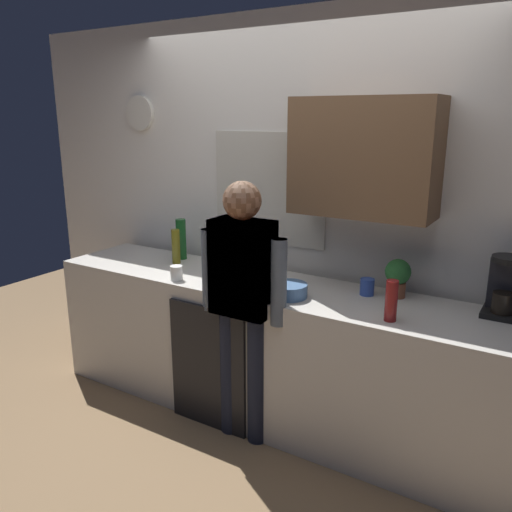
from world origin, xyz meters
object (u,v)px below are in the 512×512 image
at_px(bottle_olive_oil, 176,247).
at_px(cup_white_mug, 177,273).
at_px(potted_plant, 398,276).
at_px(cup_blue_mug, 367,287).
at_px(person_guest, 243,293).
at_px(bottle_red_vinegar, 391,301).
at_px(mixing_bowl, 289,290).
at_px(cup_terracotta_mug, 257,270).
at_px(bottle_green_wine, 181,239).
at_px(person_at_sink, 243,293).
at_px(coffee_maker, 506,289).

bearing_deg(bottle_olive_oil, cup_white_mug, -49.82).
xyz_separation_m(cup_white_mug, potted_plant, (1.32, 0.43, 0.08)).
relative_size(cup_blue_mug, person_guest, 0.06).
bearing_deg(cup_white_mug, bottle_red_vinegar, 1.99).
bearing_deg(cup_white_mug, mixing_bowl, 7.06).
xyz_separation_m(cup_blue_mug, mixing_bowl, (-0.38, -0.27, -0.01)).
relative_size(cup_blue_mug, cup_terracotta_mug, 1.09).
relative_size(cup_blue_mug, mixing_bowl, 0.45).
distance_m(mixing_bowl, potted_plant, 0.64).
bearing_deg(bottle_green_wine, person_guest, -29.65).
distance_m(bottle_green_wine, cup_terracotta_mug, 0.73).
xyz_separation_m(bottle_green_wine, bottle_olive_oil, (0.05, -0.12, -0.02)).
height_order(person_at_sink, person_guest, same).
xyz_separation_m(bottle_red_vinegar, person_at_sink, (-0.84, -0.12, -0.07)).
relative_size(bottle_green_wine, cup_terracotta_mug, 3.26).
bearing_deg(cup_terracotta_mug, bottle_green_wine, 172.67).
bearing_deg(coffee_maker, bottle_green_wine, -179.17).
bearing_deg(bottle_red_vinegar, cup_white_mug, -178.01).
distance_m(coffee_maker, bottle_red_vinegar, 0.63).
relative_size(mixing_bowl, potted_plant, 0.96).
distance_m(mixing_bowl, person_guest, 0.27).
xyz_separation_m(cup_terracotta_mug, cup_white_mug, (-0.41, -0.33, 0.00)).
relative_size(bottle_olive_oil, potted_plant, 1.09).
relative_size(potted_plant, person_guest, 0.14).
distance_m(bottle_olive_oil, mixing_bowl, 1.05).
height_order(bottle_olive_oil, cup_terracotta_mug, bottle_olive_oil).
height_order(cup_terracotta_mug, mixing_bowl, cup_terracotta_mug).
height_order(bottle_olive_oil, mixing_bowl, bottle_olive_oil).
xyz_separation_m(potted_plant, person_guest, (-0.76, -0.50, -0.10)).
bearing_deg(person_at_sink, potted_plant, 46.60).
distance_m(bottle_red_vinegar, cup_white_mug, 1.40).
relative_size(coffee_maker, bottle_green_wine, 1.10).
relative_size(cup_white_mug, person_at_sink, 0.06).
bearing_deg(cup_blue_mug, cup_white_mug, -162.25).
bearing_deg(mixing_bowl, coffee_maker, 17.64).
height_order(coffee_maker, bottle_red_vinegar, coffee_maker).
xyz_separation_m(bottle_red_vinegar, person_guest, (-0.84, -0.12, -0.07)).
xyz_separation_m(bottle_red_vinegar, mixing_bowl, (-0.62, 0.05, -0.07)).
bearing_deg(bottle_red_vinegar, potted_plant, 102.12).
bearing_deg(bottle_red_vinegar, mixing_bowl, 175.69).
height_order(bottle_olive_oil, potted_plant, bottle_olive_oil).
distance_m(bottle_olive_oil, cup_white_mug, 0.40).
bearing_deg(cup_blue_mug, coffee_maker, 6.27).
bearing_deg(bottle_green_wine, mixing_bowl, -16.75).
bearing_deg(person_guest, mixing_bowl, -129.59).
relative_size(coffee_maker, bottle_olive_oil, 1.32).
bearing_deg(mixing_bowl, bottle_green_wine, 163.25).
height_order(mixing_bowl, person_at_sink, person_at_sink).
relative_size(bottle_green_wine, cup_white_mug, 3.16).
xyz_separation_m(potted_plant, person_at_sink, (-0.76, -0.50, -0.10)).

